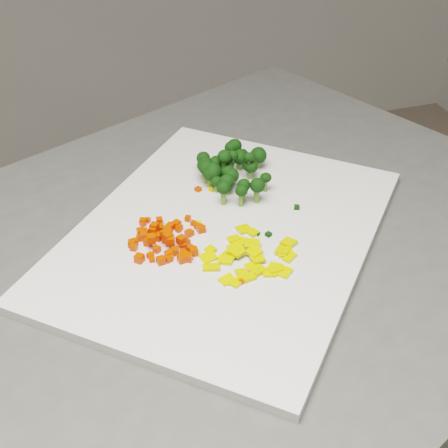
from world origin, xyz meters
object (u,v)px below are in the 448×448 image
object	(u,v)px
carrot_pile	(166,233)
pepper_pile	(250,252)
broccoli_pile	(232,166)
cutting_board	(224,234)

from	to	relation	value
carrot_pile	pepper_pile	size ratio (longest dim) A/B	0.86
carrot_pile	broccoli_pile	xyz separation A→B (m)	(0.12, 0.11, 0.01)
carrot_pile	broccoli_pile	bearing A→B (deg)	40.96
carrot_pile	broccoli_pile	world-z (taller)	broccoli_pile
carrot_pile	pepper_pile	distance (m)	0.11
pepper_pile	carrot_pile	bearing A→B (deg)	146.44
broccoli_pile	pepper_pile	bearing A→B (deg)	-100.43
cutting_board	carrot_pile	xyz separation A→B (m)	(-0.08, -0.00, 0.02)
cutting_board	pepper_pile	world-z (taller)	pepper_pile
cutting_board	carrot_pile	world-z (taller)	carrot_pile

